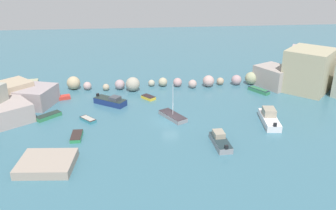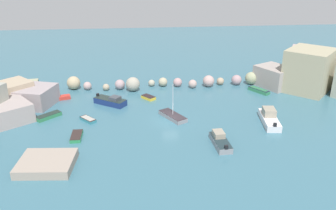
{
  "view_description": "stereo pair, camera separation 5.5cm",
  "coord_description": "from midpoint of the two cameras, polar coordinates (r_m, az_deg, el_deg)",
  "views": [
    {
      "loc": [
        -5.54,
        -49.36,
        23.06
      ],
      "look_at": [
        0.0,
        3.92,
        1.0
      ],
      "focal_mm": 38.1,
      "sensor_mm": 36.0,
      "label": 1
    },
    {
      "loc": [
        -5.48,
        -49.37,
        23.06
      ],
      "look_at": [
        0.0,
        3.92,
        1.0
      ],
      "focal_mm": 38.1,
      "sensor_mm": 36.0,
      "label": 2
    }
  ],
  "objects": [
    {
      "name": "cliff_headland_right",
      "position": [
        72.46,
        22.07,
        4.8
      ],
      "size": [
        22.16,
        14.42,
        7.86
      ],
      "color": "#A8968D",
      "rests_on": "ground"
    },
    {
      "name": "moored_boat_1",
      "position": [
        58.61,
        -18.58,
        -1.69
      ],
      "size": [
        3.78,
        3.64,
        0.64
      ],
      "rotation": [
        0.0,
        0.0,
        0.75
      ],
      "color": "#327F4E",
      "rests_on": "cove_water"
    },
    {
      "name": "moored_boat_2",
      "position": [
        56.0,
        15.87,
        -2.01
      ],
      "size": [
        3.03,
        6.99,
        2.08
      ],
      "rotation": [
        0.0,
        0.0,
        1.43
      ],
      "color": "silver",
      "rests_on": "cove_water"
    },
    {
      "name": "rock_breakwater",
      "position": [
        68.79,
        1.25,
        3.75
      ],
      "size": [
        39.95,
        4.62,
        2.63
      ],
      "color": "tan",
      "rests_on": "ground"
    },
    {
      "name": "cove_water",
      "position": [
        54.76,
        0.39,
        -2.52
      ],
      "size": [
        160.0,
        160.0,
        0.0
      ],
      "primitive_type": "plane",
      "color": "#3B6C7E",
      "rests_on": "ground"
    },
    {
      "name": "stone_dock",
      "position": [
        45.23,
        -18.86,
        -8.83
      ],
      "size": [
        6.84,
        6.09,
        1.06
      ],
      "primitive_type": "cube",
      "rotation": [
        0.0,
        0.0,
        -0.09
      ],
      "color": "#A29283",
      "rests_on": "ground"
    },
    {
      "name": "moored_boat_3",
      "position": [
        48.18,
        8.32,
        -5.68
      ],
      "size": [
        2.1,
        5.21,
        1.57
      ],
      "rotation": [
        0.0,
        0.0,
        1.63
      ],
      "color": "gray",
      "rests_on": "cove_water"
    },
    {
      "name": "moored_boat_10",
      "position": [
        65.68,
        -16.97,
        1.1
      ],
      "size": [
        3.82,
        2.28,
        0.61
      ],
      "rotation": [
        0.0,
        0.0,
        3.43
      ],
      "color": "red",
      "rests_on": "cove_water"
    },
    {
      "name": "moored_boat_8",
      "position": [
        68.45,
        14.29,
        2.3
      ],
      "size": [
        3.25,
        4.23,
        0.7
      ],
      "rotation": [
        0.0,
        0.0,
        2.13
      ],
      "color": "#327F52",
      "rests_on": "cove_water"
    },
    {
      "name": "moored_boat_0",
      "position": [
        55.5,
        0.74,
        -1.77
      ],
      "size": [
        4.16,
        5.48,
        5.61
      ],
      "rotation": [
        0.0,
        0.0,
        5.22
      ],
      "color": "gray",
      "rests_on": "cove_water"
    },
    {
      "name": "moored_boat_6",
      "position": [
        55.94,
        -12.71,
        -2.26
      ],
      "size": [
        2.74,
        2.9,
        0.49
      ],
      "rotation": [
        0.0,
        0.0,
        2.29
      ],
      "color": "teal",
      "rests_on": "cove_water"
    },
    {
      "name": "moored_boat_9",
      "position": [
        51.16,
        -14.44,
        -4.85
      ],
      "size": [
        1.43,
        3.29,
        0.53
      ],
      "rotation": [
        0.0,
        0.0,
        1.57
      ],
      "color": "#2D8A51",
      "rests_on": "cove_water"
    },
    {
      "name": "moored_boat_4",
      "position": [
        46.65,
        -16.76,
        -7.99
      ],
      "size": [
        3.05,
        2.56,
        0.45
      ],
      "rotation": [
        0.0,
        0.0,
        3.7
      ],
      "color": "blue",
      "rests_on": "cove_water"
    },
    {
      "name": "moored_boat_7",
      "position": [
        63.19,
        -3.19,
        1.22
      ],
      "size": [
        2.61,
        2.8,
        0.57
      ],
      "rotation": [
        0.0,
        0.0,
        5.39
      ],
      "color": "yellow",
      "rests_on": "cove_water"
    },
    {
      "name": "moored_boat_5",
      "position": [
        61.38,
        -9.18,
        0.63
      ],
      "size": [
        5.79,
        4.92,
        1.6
      ],
      "rotation": [
        0.0,
        0.0,
        5.67
      ],
      "color": "navy",
      "rests_on": "cove_water"
    },
    {
      "name": "channel_buoy",
      "position": [
        64.15,
        -3.81,
        1.53
      ],
      "size": [
        0.57,
        0.57,
        0.57
      ],
      "primitive_type": "sphere",
      "color": "#E04C28",
      "rests_on": "cove_water"
    }
  ]
}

